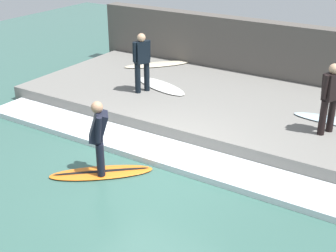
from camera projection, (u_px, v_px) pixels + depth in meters
The scene contains 10 objects.
ground_plane at pixel (151, 169), 9.28m from camera, with size 28.00×28.00×0.00m, color #386056.
concrete_ledge at pixel (226, 107), 11.80m from camera, with size 4.40×10.53×0.38m, color slate.
back_wall at pixel (265, 55), 13.37m from camera, with size 0.50×11.05×1.91m, color #544F49.
wave_foam_crest at pixel (168, 154), 9.76m from camera, with size 1.05×10.00×0.13m, color silver.
surfboard_riding at pixel (101, 173), 9.11m from camera, with size 1.72×1.85×0.07m.
surfer_riding at pixel (99, 134), 8.76m from camera, with size 0.54×0.54×1.46m.
surfer_waiting_near at pixel (142, 60), 11.89m from camera, with size 0.49×0.35×1.54m.
surfboard_waiting_near at pixel (161, 86), 12.56m from camera, with size 1.16×1.92×0.06m.
surfer_waiting_far at pixel (330, 95), 9.59m from camera, with size 0.49×0.37×1.52m.
surfboard_spare at pixel (157, 64), 14.36m from camera, with size 1.89×1.74×0.06m.
Camera 1 is at (-6.65, -4.62, 4.63)m, focal length 50.00 mm.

